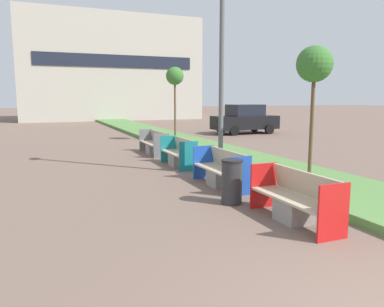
% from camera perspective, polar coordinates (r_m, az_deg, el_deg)
% --- Properties ---
extents(planter_grass_strip, '(2.80, 120.00, 0.18)m').
position_cam_1_polar(planter_grass_strip, '(15.74, 2.67, 0.47)').
color(planter_grass_strip, '#568442').
rests_on(planter_grass_strip, ground).
extents(building_backdrop, '(18.21, 7.36, 10.57)m').
position_cam_1_polar(building_backdrop, '(41.72, -12.34, 12.44)').
color(building_backdrop, '#B2AD9E').
rests_on(building_backdrop, ground).
extents(bench_red_frame, '(0.65, 2.06, 0.94)m').
position_cam_1_polar(bench_red_frame, '(7.24, 15.45, -7.19)').
color(bench_red_frame, gray).
rests_on(bench_red_frame, ground).
extents(bench_blue_frame, '(0.65, 2.13, 0.94)m').
position_cam_1_polar(bench_blue_frame, '(9.77, 4.44, -2.85)').
color(bench_blue_frame, gray).
rests_on(bench_blue_frame, ground).
extents(bench_teal_frame, '(0.65, 1.93, 0.94)m').
position_cam_1_polar(bench_teal_frame, '(12.60, -1.99, -0.29)').
color(bench_teal_frame, gray).
rests_on(bench_teal_frame, ground).
extents(bench_grey_frame, '(0.65, 2.18, 0.94)m').
position_cam_1_polar(bench_grey_frame, '(15.33, -5.75, 1.28)').
color(bench_grey_frame, gray).
rests_on(bench_grey_frame, ground).
extents(litter_bin, '(0.47, 0.47, 0.97)m').
position_cam_1_polar(litter_bin, '(8.17, 6.08, -4.29)').
color(litter_bin, '#2D2D30').
rests_on(litter_bin, ground).
extents(street_lamp_post, '(0.24, 0.44, 7.19)m').
position_cam_1_polar(street_lamp_post, '(11.10, 4.57, 17.23)').
color(street_lamp_post, '#56595B').
rests_on(street_lamp_post, ground).
extents(sapling_tree_near, '(0.94, 0.94, 3.61)m').
position_cam_1_polar(sapling_tree_near, '(10.37, 18.15, 12.52)').
color(sapling_tree_near, brown).
rests_on(sapling_tree_near, ground).
extents(sapling_tree_far, '(0.93, 0.93, 3.87)m').
position_cam_1_polar(sapling_tree_far, '(19.74, -2.63, 11.53)').
color(sapling_tree_far, brown).
rests_on(sapling_tree_far, ground).
extents(parked_car_distant, '(4.30, 2.01, 1.86)m').
position_cam_1_polar(parked_car_distant, '(24.27, 8.08, 5.17)').
color(parked_car_distant, black).
rests_on(parked_car_distant, ground).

